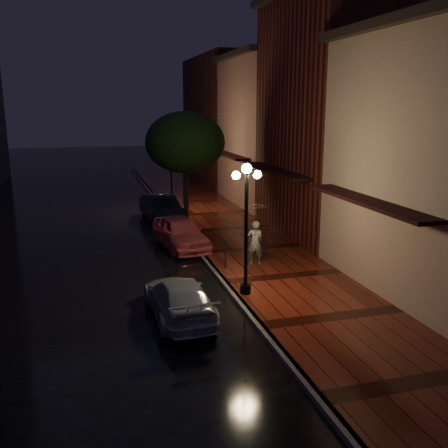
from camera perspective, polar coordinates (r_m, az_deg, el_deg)
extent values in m
plane|color=black|center=(21.25, -2.65, -3.64)|extent=(120.00, 120.00, 0.00)
cube|color=#41150B|center=(21.82, 3.12, -2.98)|extent=(4.50, 60.00, 0.15)
cube|color=#595451|center=(21.22, -2.65, -3.45)|extent=(0.25, 60.00, 0.15)
cube|color=gray|center=(18.10, 24.21, 5.97)|extent=(5.00, 8.00, 8.50)
cube|color=#511914|center=(24.68, 12.45, 11.42)|extent=(5.00, 8.00, 11.00)
cube|color=#8C5951|center=(32.00, 5.55, 10.26)|extent=(5.00, 8.00, 9.00)
cube|color=#511914|center=(41.46, 0.47, 11.72)|extent=(5.00, 12.00, 10.00)
cylinder|color=black|center=(16.11, 2.53, -1.26)|extent=(0.12, 0.12, 4.00)
cylinder|color=black|center=(16.68, 2.47, -7.42)|extent=(0.36, 0.36, 0.30)
cube|color=black|center=(15.72, 2.61, 5.81)|extent=(0.70, 0.08, 0.08)
sphere|color=#FFE199|center=(15.70, 2.62, 6.35)|extent=(0.32, 0.32, 0.32)
sphere|color=#FFE199|center=(15.62, 1.38, 5.58)|extent=(0.26, 0.26, 0.26)
sphere|color=#FFE199|center=(15.84, 3.82, 5.67)|extent=(0.26, 0.26, 0.26)
cylinder|color=black|center=(29.49, -6.03, 5.40)|extent=(0.12, 0.12, 4.00)
cylinder|color=black|center=(29.80, -5.94, 1.87)|extent=(0.36, 0.36, 0.30)
cube|color=black|center=(29.28, -6.13, 9.28)|extent=(0.70, 0.08, 0.08)
sphere|color=#FFE199|center=(29.27, -6.13, 9.57)|extent=(0.32, 0.32, 0.32)
sphere|color=#FFE199|center=(29.23, -6.81, 9.15)|extent=(0.26, 0.26, 0.26)
sphere|color=#FFE199|center=(29.35, -5.44, 9.20)|extent=(0.26, 0.26, 0.26)
cylinder|color=black|center=(26.68, -4.37, 3.72)|extent=(0.28, 0.28, 3.20)
ellipsoid|color=black|center=(26.37, -4.47, 9.30)|extent=(4.16, 4.16, 3.20)
sphere|color=black|center=(27.15, -3.24, 8.16)|extent=(1.80, 1.80, 1.80)
sphere|color=black|center=(25.61, -5.47, 8.03)|extent=(1.80, 1.80, 1.80)
imported|color=#DD5B63|center=(22.26, -5.00, -0.96)|extent=(2.27, 4.43, 1.44)
imported|color=black|center=(27.48, -7.14, 1.77)|extent=(2.04, 4.59, 1.46)
imported|color=#B3B3BB|center=(15.18, -5.15, -8.43)|extent=(1.81, 4.16, 1.19)
imported|color=white|center=(19.44, 3.57, -2.15)|extent=(0.70, 0.53, 1.74)
imported|color=silver|center=(19.18, 3.62, 1.03)|extent=(1.01, 1.03, 0.93)
cylinder|color=black|center=(19.34, 3.59, -0.99)|extent=(0.02, 0.02, 1.39)
cube|color=black|center=(19.46, 4.43, -1.79)|extent=(0.14, 0.32, 0.35)
cylinder|color=black|center=(18.98, 0.18, -3.72)|extent=(0.05, 0.05, 0.97)
cube|color=black|center=(18.82, 0.18, -2.05)|extent=(0.13, 0.11, 0.19)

